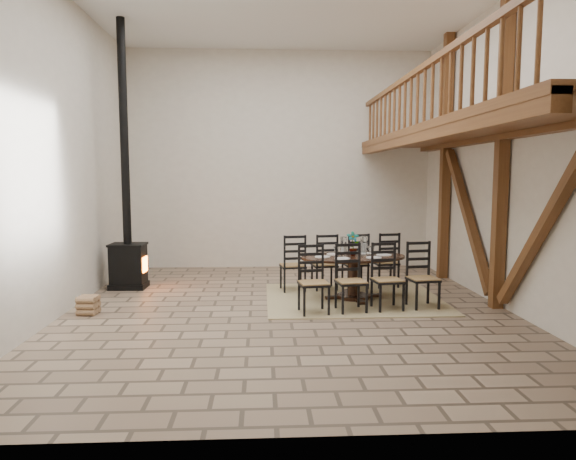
{
  "coord_description": "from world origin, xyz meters",
  "views": [
    {
      "loc": [
        -0.42,
        -8.0,
        2.13
      ],
      "look_at": [
        0.01,
        0.4,
        1.25
      ],
      "focal_mm": 32.0,
      "sensor_mm": 36.0,
      "label": 1
    }
  ],
  "objects": [
    {
      "name": "ground",
      "position": [
        0.0,
        0.0,
        0.0
      ],
      "size": [
        8.0,
        8.0,
        0.0
      ],
      "primitive_type": "plane",
      "color": "#907860",
      "rests_on": "ground"
    },
    {
      "name": "room_shell",
      "position": [
        1.19,
        0.0,
        3.01
      ],
      "size": [
        7.02,
        8.02,
        5.01
      ],
      "color": "silver",
      "rests_on": "ground"
    },
    {
      "name": "rug",
      "position": [
        1.16,
        0.7,
        0.01
      ],
      "size": [
        3.0,
        2.5,
        0.02
      ],
      "primitive_type": "cube",
      "color": "tan",
      "rests_on": "ground"
    },
    {
      "name": "dining_table",
      "position": [
        1.16,
        0.7,
        0.38
      ],
      "size": [
        2.52,
        2.34,
        1.18
      ],
      "rotation": [
        0.0,
        0.0,
        0.14
      ],
      "color": "black",
      "rests_on": "ground"
    },
    {
      "name": "wood_stove",
      "position": [
        -2.97,
        1.79,
        1.12
      ],
      "size": [
        0.69,
        0.54,
        5.0
      ],
      "rotation": [
        0.0,
        0.0,
        -0.04
      ],
      "color": "black",
      "rests_on": "ground"
    },
    {
      "name": "log_basket",
      "position": [
        -2.95,
        1.82,
        0.17
      ],
      "size": [
        0.47,
        0.47,
        0.38
      ],
      "rotation": [
        0.0,
        0.0,
        -0.32
      ],
      "color": "brown",
      "rests_on": "ground"
    },
    {
      "name": "log_stack",
      "position": [
        -3.11,
        -0.08,
        0.15
      ],
      "size": [
        0.31,
        0.32,
        0.29
      ],
      "rotation": [
        0.0,
        0.0,
        -0.11
      ],
      "color": "tan",
      "rests_on": "ground"
    }
  ]
}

